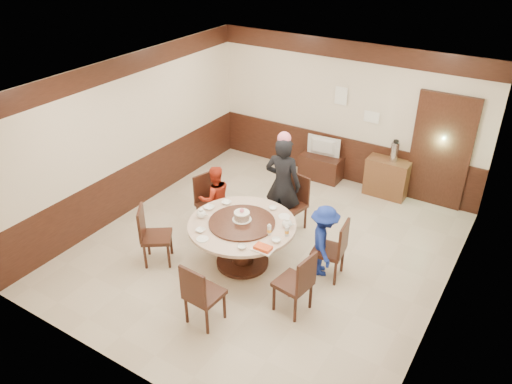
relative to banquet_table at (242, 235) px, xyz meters
The scene contains 31 objects.
room 0.77m from the banquet_table, 77.74° to the left, with size 6.00×6.04×2.84m.
banquet_table is the anchor object (origin of this frame).
chair_0 1.36m from the banquet_table, 19.55° to the left, with size 0.50×0.49×0.97m.
chair_1 1.33m from the banquet_table, 82.77° to the left, with size 0.52×0.53×0.97m.
chair_2 1.21m from the banquet_table, 149.99° to the left, with size 0.55×0.54×0.97m.
chair_3 1.37m from the banquet_table, 150.86° to the right, with size 0.62×0.61×0.97m.
chair_4 1.37m from the banquet_table, 78.75° to the right, with size 0.47×0.47×0.97m.
chair_5 1.29m from the banquet_table, 22.94° to the right, with size 0.51×0.50×0.97m.
person_standing 1.26m from the banquet_table, 89.19° to the left, with size 0.62×0.41×1.71m, color black.
person_red 1.14m from the banquet_table, 147.15° to the left, with size 0.57×0.44×1.18m, color #AF2C17.
person_blue 1.24m from the banquet_table, 21.99° to the left, with size 0.75×0.43×1.16m, color navy.
birthday_cake 0.32m from the banquet_table, 122.89° to the left, with size 0.29×0.29×0.20m.
teapot_left 0.70m from the banquet_table, 163.10° to the right, with size 0.17×0.15×0.13m, color white.
teapot_right 0.73m from the banquet_table, 23.54° to the left, with size 0.17×0.15×0.13m, color white.
bowl_0 0.68m from the banquet_table, 146.34° to the left, with size 0.15×0.15×0.04m, color white.
bowl_1 0.67m from the banquet_table, 56.77° to the right, with size 0.13×0.13×0.04m, color white.
bowl_2 0.68m from the banquet_table, 128.49° to the right, with size 0.14×0.14×0.03m, color white.
bowl_3 0.73m from the banquet_table, 11.54° to the right, with size 0.14×0.14×0.04m, color white.
bowl_4 0.72m from the banquet_table, behind, with size 0.16×0.16×0.04m, color white.
bowl_5 0.67m from the banquet_table, 72.55° to the left, with size 0.13×0.13×0.04m, color white.
saucer_near 0.73m from the banquet_table, 111.04° to the right, with size 0.18×0.18×0.01m, color white.
saucer_far 0.71m from the banquet_table, 48.01° to the left, with size 0.18×0.18×0.01m, color white.
shrimp_platter 0.78m from the banquet_table, 33.40° to the right, with size 0.30×0.20×0.06m.
bottle_0 0.58m from the banquet_table, ahead, with size 0.06×0.06×0.16m, color silver.
bottle_1 0.79m from the banquet_table, ahead, with size 0.06×0.06×0.16m, color silver.
tv_stand 3.29m from the banquet_table, 93.73° to the left, with size 0.85×0.45×0.50m, color #331810.
television 3.28m from the banquet_table, 93.73° to the left, with size 0.69×0.09×0.40m, color gray.
side_cabinet 3.50m from the banquet_table, 70.60° to the left, with size 0.80×0.40×0.75m, color brown.
thermos 3.54m from the banquet_table, 69.49° to the left, with size 0.15×0.15×0.38m, color silver.
notice_left 3.68m from the banquet_table, 89.90° to the left, with size 0.25×0.00×0.35m, color white.
notice_right 3.65m from the banquet_table, 79.30° to the left, with size 0.30×0.00×0.22m, color white.
Camera 1 is at (3.41, -5.74, 4.86)m, focal length 35.00 mm.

